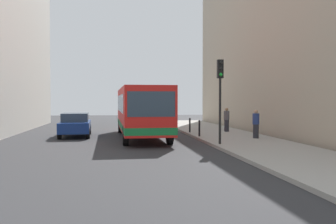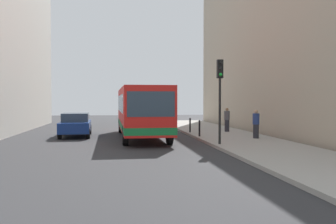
{
  "view_description": "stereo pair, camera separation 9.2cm",
  "coord_description": "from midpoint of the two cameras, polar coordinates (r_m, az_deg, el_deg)",
  "views": [
    {
      "loc": [
        -1.57,
        -20.71,
        2.25
      ],
      "look_at": [
        1.45,
        0.63,
        1.62
      ],
      "focal_mm": 41.01,
      "sensor_mm": 36.0,
      "label": 1
    },
    {
      "loc": [
        -1.48,
        -20.73,
        2.25
      ],
      "look_at": [
        1.45,
        0.63,
        1.62
      ],
      "focal_mm": 41.01,
      "sensor_mm": 36.0,
      "label": 2
    }
  ],
  "objects": [
    {
      "name": "bus",
      "position": [
        23.51,
        -4.16,
        0.38
      ],
      "size": [
        2.71,
        11.06,
        3.0
      ],
      "rotation": [
        0.0,
        0.0,
        3.16
      ],
      "color": "red",
      "rests_on": "ground"
    },
    {
      "name": "pedestrian_near_signal",
      "position": [
        22.07,
        12.82,
        -1.76
      ],
      "size": [
        0.38,
        0.38,
        1.61
      ],
      "rotation": [
        0.0,
        0.0,
        0.28
      ],
      "color": "#26262D",
      "rests_on": "sidewalk"
    },
    {
      "name": "bollard_mid",
      "position": [
        25.6,
        3.16,
        -1.98
      ],
      "size": [
        0.11,
        0.11,
        0.95
      ],
      "primitive_type": "cylinder",
      "color": "black",
      "rests_on": "sidewalk"
    },
    {
      "name": "bollard_near",
      "position": [
        22.79,
        4.57,
        -2.43
      ],
      "size": [
        0.11,
        0.11,
        0.95
      ],
      "primitive_type": "cylinder",
      "color": "black",
      "rests_on": "sidewalk"
    },
    {
      "name": "sidewalk",
      "position": [
        21.96,
        10.39,
        -4.05
      ],
      "size": [
        4.4,
        40.0,
        0.15
      ],
      "primitive_type": "cube",
      "color": "#9E9991",
      "rests_on": "ground"
    },
    {
      "name": "building_right",
      "position": [
        28.33,
        19.82,
        11.0
      ],
      "size": [
        7.0,
        32.0,
        13.78
      ],
      "primitive_type": "cube",
      "color": "#B2A38C",
      "rests_on": "ground"
    },
    {
      "name": "traffic_light",
      "position": [
        18.8,
        7.62,
        3.95
      ],
      "size": [
        0.28,
        0.33,
        4.1
      ],
      "color": "black",
      "rests_on": "sidewalk"
    },
    {
      "name": "ground_plane",
      "position": [
        20.9,
        -3.85,
        -4.52
      ],
      "size": [
        80.0,
        80.0,
        0.0
      ],
      "primitive_type": "plane",
      "color": "#2D2D30"
    },
    {
      "name": "car_beside_bus",
      "position": [
        24.85,
        -13.71,
        -1.77
      ],
      "size": [
        1.99,
        4.46,
        1.48
      ],
      "rotation": [
        0.0,
        0.0,
        3.18
      ],
      "color": "navy",
      "rests_on": "ground"
    },
    {
      "name": "pedestrian_mid_sidewalk",
      "position": [
        26.51,
        8.61,
        -1.15
      ],
      "size": [
        0.38,
        0.38,
        1.62
      ],
      "rotation": [
        0.0,
        0.0,
        1.17
      ],
      "color": "#26262D",
      "rests_on": "sidewalk"
    }
  ]
}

